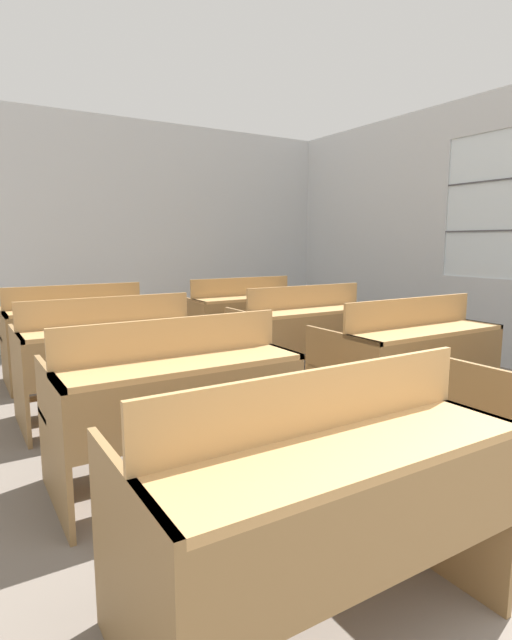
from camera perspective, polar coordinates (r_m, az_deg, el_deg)
wall_back at (r=6.81m, az=-15.85°, el=9.58°), size 6.33×0.06×2.89m
wall_right_with_window at (r=5.94m, az=26.11°, el=8.97°), size 0.06×6.63×2.89m
bench_front_left at (r=1.77m, az=6.91°, el=-19.49°), size 1.27×0.75×0.92m
bench_second_left at (r=2.78m, az=-9.36°, el=-8.76°), size 1.27×0.75×0.92m
bench_second_right at (r=3.86m, az=17.02°, el=-4.06°), size 1.27×0.75×0.92m
bench_third_left at (r=3.91m, az=-16.41°, el=-3.86°), size 1.27×0.75×0.92m
bench_third_right at (r=4.73m, az=5.61°, el=-1.36°), size 1.27×0.75×0.92m
bench_back_left at (r=5.09m, az=-19.82°, el=-1.12°), size 1.27×0.75×0.92m
bench_back_right at (r=5.75m, az=-1.65°, el=0.50°), size 1.27×0.75×0.92m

